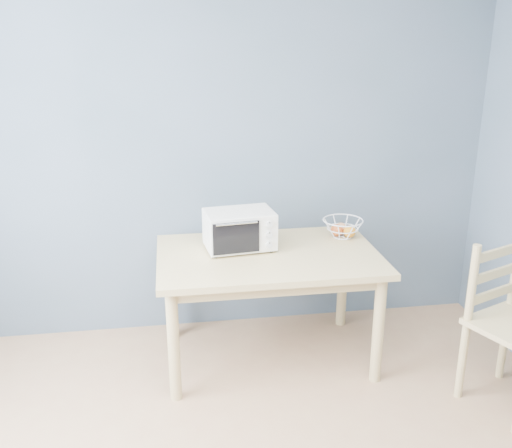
{
  "coord_description": "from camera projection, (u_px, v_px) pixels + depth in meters",
  "views": [
    {
      "loc": [
        -0.25,
        -1.61,
        2.08
      ],
      "look_at": [
        0.27,
        1.76,
        0.93
      ],
      "focal_mm": 40.0,
      "sensor_mm": 36.0,
      "label": 1
    }
  ],
  "objects": [
    {
      "name": "room",
      "position": [
        258.0,
        294.0,
        1.8
      ],
      "size": [
        4.01,
        4.51,
        2.61
      ],
      "color": "tan",
      "rests_on": "ground"
    },
    {
      "name": "dining_table",
      "position": [
        268.0,
        268.0,
        3.64
      ],
      "size": [
        1.4,
        0.9,
        0.75
      ],
      "color": "tan",
      "rests_on": "ground"
    },
    {
      "name": "dining_chair",
      "position": [
        511.0,
        327.0,
        3.26
      ],
      "size": [
        0.59,
        0.59,
        0.97
      ],
      "rotation": [
        0.0,
        0.0,
        0.4
      ],
      "color": "tan",
      "rests_on": "ground"
    },
    {
      "name": "fruit_basket",
      "position": [
        342.0,
        228.0,
        3.88
      ],
      "size": [
        0.33,
        0.33,
        0.13
      ],
      "rotation": [
        0.0,
        0.0,
        0.24
      ],
      "color": "white",
      "rests_on": "dining_table"
    },
    {
      "name": "toaster_oven",
      "position": [
        237.0,
        230.0,
        3.64
      ],
      "size": [
        0.46,
        0.36,
        0.25
      ],
      "rotation": [
        0.0,
        0.0,
        0.12
      ],
      "color": "white",
      "rests_on": "dining_table"
    }
  ]
}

